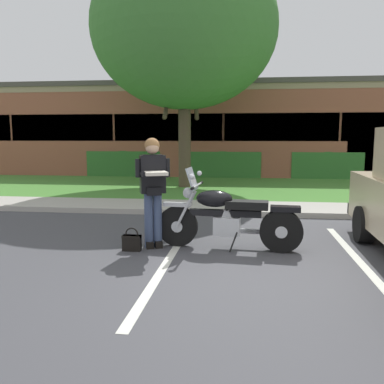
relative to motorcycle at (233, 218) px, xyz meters
The scene contains 14 objects.
ground_plane 1.01m from the motorcycle, 70.51° to the right, with size 140.00×140.00×0.00m, color #424247.
curb_strip 2.65m from the motorcycle, 83.56° to the left, with size 60.00×0.20×0.12m, color #ADA89E.
concrete_walk 3.49m from the motorcycle, 85.14° to the left, with size 60.00×1.50×0.08m, color #ADA89E.
grass_lawn 7.27m from the motorcycle, 87.69° to the left, with size 60.00×6.11×0.06m, color #478433.
stall_stripe_0 1.20m from the motorcycle, 144.94° to the right, with size 0.12×4.40×0.01m, color silver.
stall_stripe_1 1.93m from the motorcycle, 19.67° to the right, with size 0.12×4.40×0.01m, color silver.
motorcycle is the anchor object (origin of this frame).
rider_person 1.35m from the motorcycle, behind, with size 0.56×0.66×1.70m.
handbag 1.59m from the motorcycle, 169.52° to the right, with size 0.28×0.13×0.36m.
shade_tree 8.59m from the motorcycle, 103.79° to the left, with size 5.88×5.88×7.57m.
hedge_left 11.58m from the motorcycle, 114.21° to the left, with size 3.13×0.90×1.24m.
hedge_center_left 10.58m from the motorcycle, 93.41° to the left, with size 3.11×0.90×1.24m.
hedge_center_right 11.12m from the motorcycle, 71.71° to the left, with size 2.76×0.90×1.24m.
brick_building 16.04m from the motorcycle, 92.16° to the left, with size 26.79×11.78×3.98m.
Camera 1 is at (-0.21, -5.21, 1.73)m, focal length 37.44 mm.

